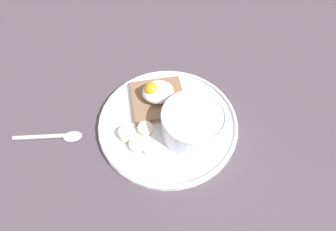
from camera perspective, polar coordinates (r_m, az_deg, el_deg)
The scene contains 10 objects.
ground_plane at distance 52.80cm, azimuth 0.00°, elevation -2.53°, with size 120.00×120.00×2.00cm, color #4A4049.
plate at distance 51.30cm, azimuth 0.00°, elevation -1.44°, with size 27.18×27.18×1.60cm.
oatmeal_bowl at distance 47.84cm, azimuth 5.44°, elevation -1.70°, with size 11.74×11.74×5.53cm.
toast_slice at distance 53.52cm, azimuth -2.11°, elevation 3.55°, with size 10.97×10.97×1.38cm.
poached_egg at distance 51.63cm, azimuth -2.42°, elevation 5.24°, with size 6.23×5.52×4.10cm.
banana_slice_front at distance 49.65cm, azimuth -4.97°, elevation -2.83°, with size 4.18×4.18×1.55cm.
banana_slice_left at distance 49.32cm, azimuth -8.93°, elevation -3.92°, with size 4.14×4.05×1.71cm.
banana_slice_back at distance 47.92cm, azimuth -6.65°, elevation -6.36°, with size 4.15×4.18×1.47cm.
banana_slice_right at distance 47.43cm, azimuth -3.70°, elevation -7.20°, with size 3.84×3.82×1.25cm.
spoon at distance 54.23cm, azimuth -23.11°, elevation -4.36°, with size 13.06×2.65×0.80cm.
Camera 1 is at (3.69, 28.64, 45.20)cm, focal length 28.00 mm.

